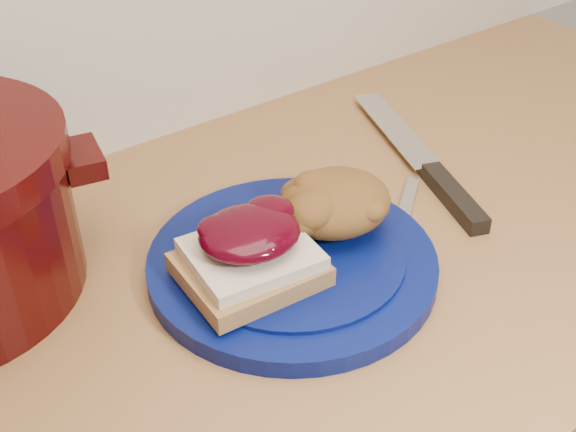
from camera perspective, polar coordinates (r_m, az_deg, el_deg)
plate at (r=0.71m, az=0.33°, el=-3.73°), size 0.33×0.33×0.02m
sandwich at (r=0.65m, az=-3.04°, el=-2.86°), size 0.13×0.11×0.06m
stuffing_mound at (r=0.72m, az=3.75°, el=1.07°), size 0.13×0.12×0.06m
chef_knife at (r=0.85m, az=11.65°, el=3.06°), size 0.14×0.32×0.02m
butter_knife at (r=0.78m, az=8.99°, el=-0.43°), size 0.15×0.12×0.00m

